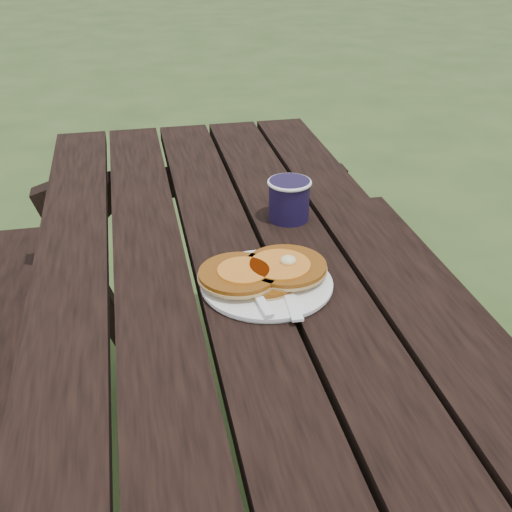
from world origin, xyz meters
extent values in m
cube|color=black|center=(0.00, 0.00, 0.73)|extent=(0.75, 1.80, 0.04)
cube|color=black|center=(0.55, 0.00, 0.43)|extent=(0.25, 1.80, 0.04)
cylinder|color=white|center=(0.05, -0.06, 0.76)|extent=(0.26, 0.26, 0.01)
cylinder|color=#86470F|center=(0.04, -0.05, 0.77)|extent=(0.15, 0.15, 0.01)
cylinder|color=#86470F|center=(0.00, -0.05, 0.78)|extent=(0.14, 0.14, 0.01)
cylinder|color=#86470F|center=(0.09, -0.04, 0.78)|extent=(0.15, 0.15, 0.01)
cylinder|color=#C46B1C|center=(0.08, -0.04, 0.79)|extent=(0.11, 0.11, 0.00)
ellipsoid|color=#F4E59E|center=(0.09, -0.04, 0.79)|extent=(0.03, 0.03, 0.02)
cube|color=white|center=(0.08, -0.10, 0.76)|extent=(0.03, 0.18, 0.00)
cylinder|color=black|center=(0.16, 0.20, 0.80)|extent=(0.09, 0.09, 0.09)
torus|color=white|center=(0.16, 0.20, 0.84)|extent=(0.10, 0.10, 0.01)
cylinder|color=black|center=(0.16, 0.20, 0.83)|extent=(0.08, 0.08, 0.01)
camera|label=1|loc=(-0.17, -1.02, 1.37)|focal=45.00mm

